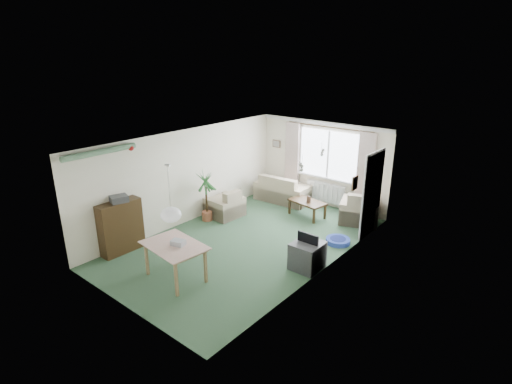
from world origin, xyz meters
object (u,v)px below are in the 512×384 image
Objects in this scene: armchair_corner at (360,206)px; coffee_table at (307,209)px; sofa at (283,188)px; bookshelf at (121,227)px; houseplant at (206,196)px; pet_bed at (338,241)px; dining_table at (176,262)px; tv_cube at (307,255)px; armchair_left at (225,203)px.

armchair_corner is 1.38m from coffee_table.
coffee_table is at bearing 150.69° from sofa.
coffee_table is 4.76m from bookshelf.
armchair_corner is at bearing 37.93° from houseplant.
houseplant reaches higher than pet_bed.
dining_table is 2.62m from tv_cube.
bookshelf is at bearing 76.21° from sofa.
dining_table is at bearing -116.80° from pet_bed.
armchair_left is 2.21m from coffee_table.
coffee_table is at bearing 64.62° from bookshelf.
tv_cube is at bearing 48.18° from dining_table.
dining_table is (-0.28, -4.26, 0.14)m from coffee_table.
tv_cube is (0.22, -2.86, -0.14)m from armchair_corner.
tv_cube is at bearing -57.46° from coffee_table.
houseplant is at bearing -134.95° from coffee_table.
sofa is 2.02m from armchair_left.
armchair_left reaches higher than dining_table.
houseplant is at bearing 172.34° from tv_cube.
bookshelf reaches higher than pet_bed.
bookshelf is (-0.34, -2.90, 0.20)m from armchair_left.
dining_table is (1.45, -2.89, -0.03)m from armchair_left.
dining_table reaches higher than coffee_table.
coffee_table is (-1.24, -0.55, -0.21)m from armchair_corner.
coffee_table is at bearing 147.75° from pet_bed.
coffee_table reaches higher than pet_bed.
dining_table is at bearing 0.83° from bookshelf.
tv_cube reaches higher than pet_bed.
bookshelf is at bearing -3.37° from armchair_left.
sofa is 3.93m from tv_cube.
armchair_corner is at bearing 23.91° from coffee_table.
coffee_table is 0.86× the size of dining_table.
dining_table is at bearing -132.31° from tv_cube.
bookshelf is 2.40m from houseplant.
sofa is 2.44m from armchair_corner.
sofa is 1.40× the size of dining_table.
armchair_left reaches higher than pet_bed.
armchair_corner is at bearing 175.82° from sofa.
bookshelf is at bearing -115.86° from coffee_table.
sofa is 2.56× the size of tv_cube.
bookshelf reaches higher than sofa.
armchair_left is at bearing 13.14° from armchair_corner.
sofa reaches higher than pet_bed.
bookshelf reaches higher than tv_cube.
houseplant is at bearing -163.35° from pet_bed.
armchair_left is 3.20m from pet_bed.
armchair_corner is 5.05m from dining_table.
sofa is 1.36× the size of bookshelf.
coffee_table is (1.73, 1.37, -0.16)m from armchair_left.
dining_table is 2.04× the size of pet_bed.
bookshelf is at bearing -179.66° from dining_table.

